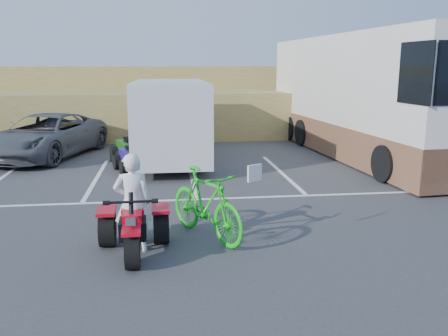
{
  "coord_description": "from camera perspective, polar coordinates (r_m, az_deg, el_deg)",
  "views": [
    {
      "loc": [
        -0.75,
        -8.53,
        3.14
      ],
      "look_at": [
        0.49,
        1.28,
        1.0
      ],
      "focal_mm": 38.0,
      "sensor_mm": 36.0,
      "label": 1
    }
  ],
  "objects": [
    {
      "name": "cargo_trailer",
      "position": [
        15.6,
        -6.48,
        5.86
      ],
      "size": [
        2.29,
        5.69,
        2.65
      ],
      "rotation": [
        0.0,
        0.0,
        -0.0
      ],
      "color": "silver",
      "rests_on": "ground"
    },
    {
      "name": "red_trike_atv",
      "position": [
        8.33,
        -10.74,
        -10.15
      ],
      "size": [
        1.3,
        1.7,
        1.09
      ],
      "primitive_type": null,
      "rotation": [
        0.0,
        0.0,
        0.03
      ],
      "color": "#B60A1B",
      "rests_on": "ground"
    },
    {
      "name": "green_dirt_bike",
      "position": [
        8.72,
        -2.2,
        -4.35
      ],
      "size": [
        1.61,
        2.19,
        1.31
      ],
      "primitive_type": "imported",
      "rotation": [
        0.0,
        0.0,
        0.52
      ],
      "color": "#14BF19",
      "rests_on": "ground"
    },
    {
      "name": "parking_stripes",
      "position": [
        13.08,
        0.07,
        -1.66
      ],
      "size": [
        28.0,
        5.16,
        0.01
      ],
      "color": "white",
      "rests_on": "ground"
    },
    {
      "name": "quad_atv_blue",
      "position": [
        14.72,
        -10.84,
        -0.33
      ],
      "size": [
        1.34,
        1.56,
        0.86
      ],
      "primitive_type": null,
      "rotation": [
        0.0,
        0.0,
        0.32
      ],
      "color": "navy",
      "rests_on": "ground"
    },
    {
      "name": "grass_embankment",
      "position": [
        24.08,
        -5.48,
        8.06
      ],
      "size": [
        40.0,
        8.5,
        3.1
      ],
      "color": "olive",
      "rests_on": "ground"
    },
    {
      "name": "ground",
      "position": [
        9.11,
        -2.1,
        -7.94
      ],
      "size": [
        100.0,
        100.0,
        0.0
      ],
      "primitive_type": "plane",
      "color": "#373739",
      "rests_on": "ground"
    },
    {
      "name": "quad_atv_green",
      "position": [
        15.88,
        -11.09,
        0.58
      ],
      "size": [
        1.49,
        1.74,
        0.97
      ],
      "primitive_type": null,
      "rotation": [
        0.0,
        0.0,
        0.3
      ],
      "color": "#145613",
      "rests_on": "ground"
    },
    {
      "name": "rv_motorhome",
      "position": [
        17.64,
        16.49,
        7.31
      ],
      "size": [
        3.78,
        11.62,
        4.11
      ],
      "rotation": [
        0.0,
        0.0,
        0.08
      ],
      "color": "silver",
      "rests_on": "ground"
    },
    {
      "name": "grey_pickup",
      "position": [
        17.64,
        -20.66,
        3.63
      ],
      "size": [
        3.99,
        5.88,
        1.5
      ],
      "primitive_type": "imported",
      "rotation": [
        0.0,
        0.0,
        -0.31
      ],
      "color": "#4B4E54",
      "rests_on": "ground"
    },
    {
      "name": "rider",
      "position": [
        8.19,
        -10.95,
        -4.15
      ],
      "size": [
        0.64,
        0.43,
        1.72
      ],
      "primitive_type": "imported",
      "rotation": [
        0.0,
        0.0,
        3.17
      ],
      "color": "white",
      "rests_on": "ground"
    }
  ]
}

